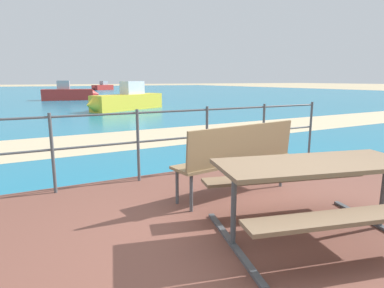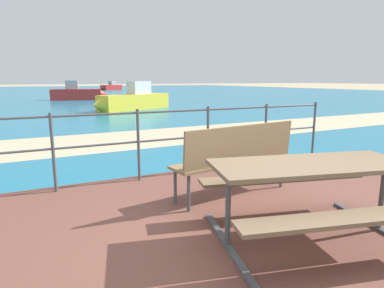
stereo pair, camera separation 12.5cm
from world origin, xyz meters
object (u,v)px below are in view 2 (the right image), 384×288
boat_mid (77,93)px  boat_far (111,87)px  park_bench (237,154)px  picnic_table (311,181)px  boat_near (133,100)px

boat_mid → boat_far: bearing=81.7°
park_bench → boat_far: size_ratio=0.47×
picnic_table → boat_far: boat_far is taller
boat_mid → boat_far: (7.89, 24.69, -0.04)m
picnic_table → boat_mid: 25.10m
boat_near → boat_far: (6.30, 35.04, -0.04)m
picnic_table → park_bench: size_ratio=1.20×
picnic_table → park_bench: park_bench is taller
boat_near → boat_far: boat_near is taller
boat_near → boat_mid: boat_mid is taller
park_bench → boat_far: 49.30m
picnic_table → park_bench: (0.01, 1.26, -0.00)m
boat_near → boat_mid: size_ratio=1.08×
picnic_table → boat_near: (2.45, 14.74, -0.13)m
park_bench → boat_near: 13.70m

